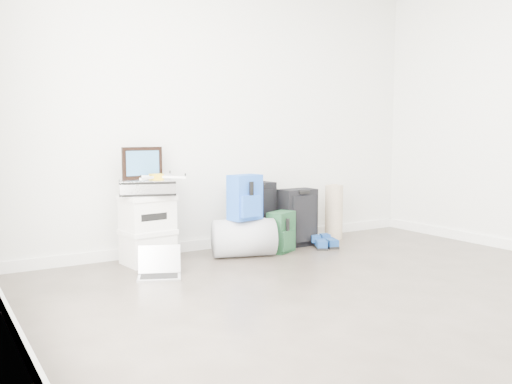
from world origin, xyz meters
TOP-DOWN VIEW (x-y plane):
  - ground at (0.00, 0.00)m, footprint 5.00×5.00m
  - room_envelope at (0.00, 0.02)m, footprint 4.52×5.02m
  - boxes_stack at (-0.98, 2.21)m, footprint 0.46×0.39m
  - briefcase at (-0.98, 2.21)m, footprint 0.54×0.46m
  - painting at (-0.98, 2.31)m, footprint 0.38×0.06m
  - drone at (-0.90, 2.19)m, footprint 0.44×0.44m
  - duffel_bag at (-0.13, 2.01)m, footprint 0.65×0.51m
  - blue_backpack at (-0.13, 1.98)m, footprint 0.32×0.26m
  - large_suitcase at (0.17, 2.34)m, footprint 0.44×0.30m
  - green_backpack at (0.28, 1.99)m, footprint 0.32×0.30m
  - carry_on at (0.59, 2.16)m, footprint 0.37×0.25m
  - shoes at (0.77, 1.93)m, footprint 0.32×0.28m
  - rolled_rug at (1.14, 2.25)m, footprint 0.19×0.19m
  - laptop at (-1.07, 1.74)m, footprint 0.40×0.35m

SIDE VIEW (x-z plane):
  - ground at x=0.00m, z-range 0.00..0.00m
  - shoes at x=0.77m, z-range 0.00..0.09m
  - laptop at x=-1.07m, z-range -0.06..0.18m
  - duffel_bag at x=-0.13m, z-range 0.00..0.35m
  - green_backpack at x=0.28m, z-range -0.01..0.38m
  - carry_on at x=0.59m, z-range 0.00..0.58m
  - rolled_rug at x=1.14m, z-range 0.00..0.58m
  - boxes_stack at x=-0.98m, z-range 0.00..0.61m
  - large_suitcase at x=0.17m, z-range 0.00..0.65m
  - blue_backpack at x=-0.13m, z-range 0.34..0.75m
  - briefcase at x=-0.98m, z-range 0.60..0.74m
  - drone at x=-0.90m, z-range 0.74..0.79m
  - painting at x=-0.98m, z-range 0.74..1.02m
  - room_envelope at x=0.00m, z-range 0.37..3.08m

